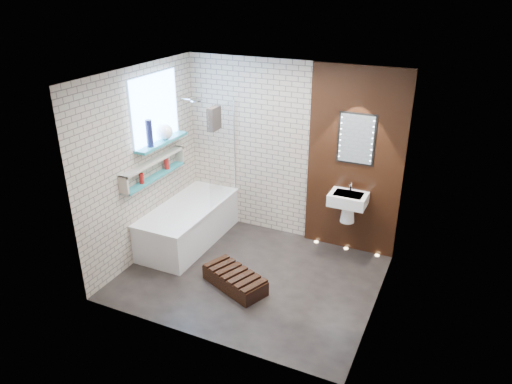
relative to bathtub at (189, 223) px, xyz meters
The scene contains 15 objects.
ground 1.34m from the bathtub, 20.18° to the right, with size 3.20×3.20×0.00m, color black.
room_shell 1.65m from the bathtub, 20.18° to the right, with size 3.24×3.20×2.60m.
walnut_panel 2.53m from the bathtub, 20.65° to the left, with size 1.30×0.06×2.60m, color black.
clerestory_window 1.65m from the bathtub, 163.78° to the right, with size 0.18×1.00×0.94m.
display_niche 1.00m from the bathtub, 135.46° to the right, with size 0.14×1.30×0.26m.
bathtub is the anchor object (origin of this frame).
bath_screen 1.14m from the bathtub, 51.10° to the left, with size 0.01×0.78×1.40m, color white.
towel 1.62m from the bathtub, 33.78° to the left, with size 0.09×0.24×0.32m, color black.
shower_head 1.78m from the bathtub, 98.54° to the left, with size 0.18×0.18×0.02m, color silver.
washbasin 2.32m from the bathtub, 16.01° to the left, with size 0.50×0.36×0.58m.
led_mirror 2.68m from the bathtub, 19.78° to the left, with size 0.50×0.02×0.70m.
walnut_step 1.38m from the bathtub, 33.41° to the right, with size 0.85×0.38×0.19m, color black.
niche_bottles 0.97m from the bathtub, 142.37° to the right, with size 0.07×0.64×0.17m.
sill_vases 1.41m from the bathtub, 160.39° to the right, with size 0.21×0.49×0.36m.
floor_uplights 2.32m from the bathtub, 19.02° to the left, with size 0.96×0.06×0.01m.
Camera 1 is at (2.27, -4.76, 3.59)m, focal length 33.56 mm.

